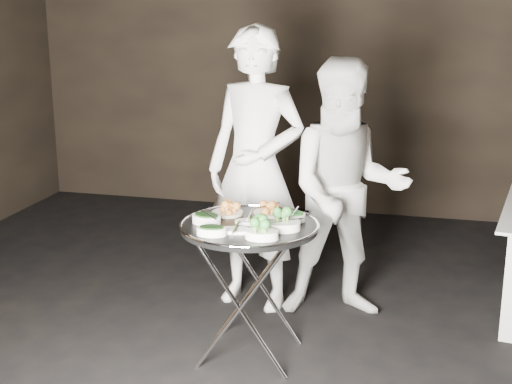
% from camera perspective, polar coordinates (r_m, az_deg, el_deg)
% --- Properties ---
extents(wall_back, '(6.00, 0.05, 3.00)m').
position_cam_1_polar(wall_back, '(6.83, 6.62, 10.73)').
color(wall_back, black).
rests_on(wall_back, floor).
extents(tray_stand, '(0.53, 0.45, 0.79)m').
position_cam_1_polar(tray_stand, '(4.08, -0.52, -7.47)').
color(tray_stand, silver).
rests_on(tray_stand, floor).
extents(serving_tray, '(0.78, 0.78, 0.04)m').
position_cam_1_polar(serving_tray, '(3.96, -0.53, -2.74)').
color(serving_tray, black).
rests_on(serving_tray, tray_stand).
extents(potato_plate_a, '(0.18, 0.18, 0.07)m').
position_cam_1_polar(potato_plate_a, '(4.13, -2.31, -1.40)').
color(potato_plate_a, beige).
rests_on(potato_plate_a, serving_tray).
extents(potato_plate_b, '(0.19, 0.19, 0.07)m').
position_cam_1_polar(potato_plate_b, '(4.12, 1.04, -1.43)').
color(potato_plate_b, beige).
rests_on(potato_plate_b, serving_tray).
extents(greens_bowl, '(0.11, 0.11, 0.07)m').
position_cam_1_polar(greens_bowl, '(4.01, 3.17, -1.91)').
color(greens_bowl, white).
rests_on(greens_bowl, serving_tray).
extents(asparagus_plate_a, '(0.20, 0.14, 0.04)m').
position_cam_1_polar(asparagus_plate_a, '(3.97, -0.42, -2.30)').
color(asparagus_plate_a, white).
rests_on(asparagus_plate_a, serving_tray).
extents(asparagus_plate_b, '(0.19, 0.12, 0.04)m').
position_cam_1_polar(asparagus_plate_b, '(3.82, -1.61, -2.99)').
color(asparagus_plate_b, white).
rests_on(asparagus_plate_b, serving_tray).
extents(spinach_bowl_a, '(0.20, 0.16, 0.07)m').
position_cam_1_polar(spinach_bowl_a, '(3.96, -3.98, -2.07)').
color(spinach_bowl_a, white).
rests_on(spinach_bowl_a, serving_tray).
extents(spinach_bowl_b, '(0.17, 0.12, 0.07)m').
position_cam_1_polar(spinach_bowl_b, '(3.77, -3.57, -3.03)').
color(spinach_bowl_b, white).
rests_on(spinach_bowl_b, serving_tray).
extents(broccoli_bowl_a, '(0.22, 0.20, 0.08)m').
position_cam_1_polar(broccoli_bowl_a, '(3.84, 2.24, -2.58)').
color(broccoli_bowl_a, white).
rests_on(broccoli_bowl_a, serving_tray).
extents(broccoli_bowl_b, '(0.19, 0.14, 0.07)m').
position_cam_1_polar(broccoli_bowl_b, '(3.71, 0.47, -3.27)').
color(broccoli_bowl_b, white).
rests_on(broccoli_bowl_b, serving_tray).
extents(serving_utensils, '(0.59, 0.43, 0.01)m').
position_cam_1_polar(serving_utensils, '(4.00, -0.06, -1.60)').
color(serving_utensils, silver).
rests_on(serving_utensils, serving_tray).
extents(waiter_left, '(0.76, 0.58, 1.87)m').
position_cam_1_polar(waiter_left, '(4.66, -0.04, 1.81)').
color(waiter_left, silver).
rests_on(waiter_left, floor).
extents(waiter_right, '(0.95, 0.82, 1.67)m').
position_cam_1_polar(waiter_right, '(4.56, 7.26, 0.11)').
color(waiter_right, silver).
rests_on(waiter_right, floor).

